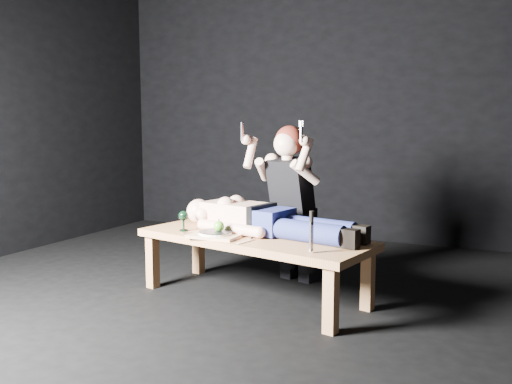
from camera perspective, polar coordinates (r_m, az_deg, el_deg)
ground at (r=3.68m, az=-4.01°, el=-11.97°), size 5.00×5.00×0.00m
back_wall at (r=5.81m, az=8.00°, el=9.86°), size 5.00×0.00×5.00m
table at (r=3.73m, az=-0.33°, el=-8.13°), size 1.77×0.96×0.45m
lying_man at (r=3.71m, az=1.31°, el=-2.69°), size 1.62×0.78×0.24m
kneeling_woman at (r=4.08m, az=4.40°, el=-1.10°), size 0.84×0.90×1.25m
serving_tray at (r=3.63m, az=-4.41°, el=-4.73°), size 0.34×0.25×0.02m
plate at (r=3.63m, az=-4.41°, el=-4.43°), size 0.23×0.23×0.02m
apple at (r=3.62m, az=-4.05°, el=-3.73°), size 0.07×0.07×0.07m
goblet at (r=3.85m, az=-7.88°, el=-3.13°), size 0.09×0.09×0.15m
fork_flat at (r=3.81m, az=-6.84°, el=-4.32°), size 0.08×0.17×0.01m
knife_flat at (r=3.46m, az=-1.08°, el=-5.42°), size 0.06×0.18×0.01m
spoon_flat at (r=3.59m, az=-0.59°, el=-4.96°), size 0.07×0.17×0.01m
carving_knife at (r=3.16m, az=6.04°, el=-4.34°), size 0.04×0.04×0.25m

